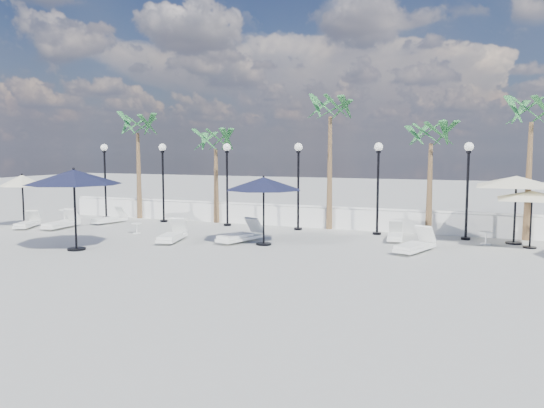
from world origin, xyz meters
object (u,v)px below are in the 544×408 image
at_px(lounger_0, 61,223).
at_px(parasol_cream_sq_a, 532,191).
at_px(lounger_1, 27,223).
at_px(parasol_cream_sq_b, 517,176).
at_px(lounger_2, 110,219).
at_px(lounger_5, 395,235).
at_px(lounger_6, 415,245).
at_px(parasol_navy_left, 74,177).
at_px(parasol_navy_mid, 264,184).
at_px(lounger_3, 241,235).
at_px(parasol_cream_small, 22,181).
at_px(lounger_4, 172,235).

bearing_deg(lounger_0, parasol_cream_sq_a, 3.16).
relative_size(lounger_1, parasol_cream_sq_b, 0.34).
xyz_separation_m(lounger_2, parasol_cream_sq_b, (17.83, 1.15, 2.33)).
relative_size(lounger_5, lounger_6, 0.83).
bearing_deg(parasol_navy_left, lounger_1, 150.09).
relative_size(lounger_2, parasol_navy_mid, 0.66).
xyz_separation_m(lounger_0, parasol_navy_mid, (10.08, -0.40, 2.03)).
xyz_separation_m(lounger_2, lounger_5, (13.56, 0.21, -0.01)).
xyz_separation_m(lounger_0, parasol_cream_sq_a, (19.26, 2.59, 1.81)).
distance_m(lounger_0, lounger_3, 9.05).
height_order(lounger_3, parasol_cream_sq_b, parasol_cream_sq_b).
xyz_separation_m(lounger_5, parasol_cream_small, (-16.44, -2.64, 1.89)).
distance_m(lounger_0, lounger_5, 14.68).
bearing_deg(lounger_4, parasol_navy_left, -143.09).
height_order(parasol_navy_left, parasol_cream_sq_b, parasol_navy_left).
bearing_deg(parasol_navy_left, lounger_0, 138.46).
height_order(lounger_2, lounger_5, lounger_2).
height_order(lounger_0, lounger_2, lounger_0).
distance_m(lounger_6, parasol_cream_small, 17.57).
xyz_separation_m(lounger_6, parasol_cream_sq_b, (3.25, 3.12, 2.30)).
bearing_deg(parasol_cream_sq_b, parasol_cream_sq_a, -55.74).
xyz_separation_m(lounger_3, lounger_4, (-2.50, -0.87, -0.01)).
height_order(lounger_3, parasol_cream_small, parasol_cream_small).
bearing_deg(parasol_cream_sq_a, lounger_4, -163.83).
distance_m(lounger_6, parasol_navy_left, 12.12).
relative_size(lounger_1, lounger_5, 1.04).
height_order(lounger_2, parasol_cream_small, parasol_cream_small).
relative_size(lounger_6, parasol_cream_sq_a, 0.47).
bearing_deg(parasol_cream_small, lounger_3, 0.16).
bearing_deg(lounger_6, lounger_1, -158.67).
distance_m(lounger_2, parasol_cream_small, 4.21).
bearing_deg(lounger_3, lounger_4, -144.07).
bearing_deg(lounger_6, parasol_navy_left, -141.10).
bearing_deg(lounger_2, parasol_cream_sq_b, 17.76).
distance_m(lounger_0, lounger_2, 2.36).
bearing_deg(lounger_1, parasol_cream_small, 131.05).
bearing_deg(lounger_4, lounger_6, -5.60).
bearing_deg(lounger_4, lounger_5, 9.84).
bearing_deg(parasol_navy_left, lounger_2, 119.46).
xyz_separation_m(lounger_0, lounger_6, (15.51, 0.20, 0.01)).
bearing_deg(lounger_2, lounger_5, 14.97).
height_order(lounger_5, parasol_cream_sq_b, parasol_cream_sq_b).
distance_m(lounger_6, parasol_navy_mid, 5.83).
distance_m(lounger_0, lounger_1, 1.61).
distance_m(lounger_0, lounger_6, 15.52).
relative_size(lounger_5, parasol_cream_sq_b, 0.32).
relative_size(lounger_0, lounger_3, 0.92).
xyz_separation_m(lounger_0, lounger_1, (-1.54, -0.45, -0.03)).
bearing_deg(lounger_1, parasol_cream_sq_b, -13.00).
height_order(lounger_1, parasol_cream_small, parasol_cream_small).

